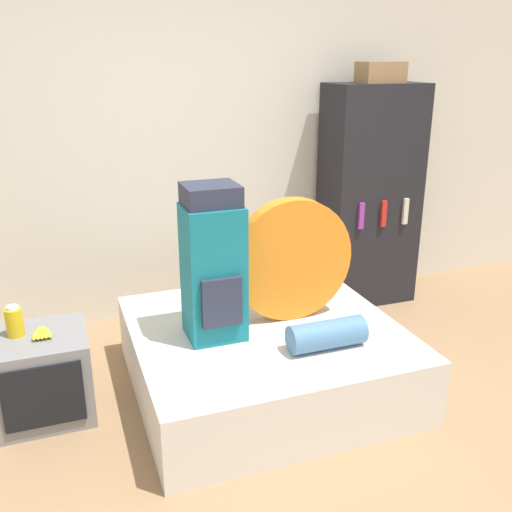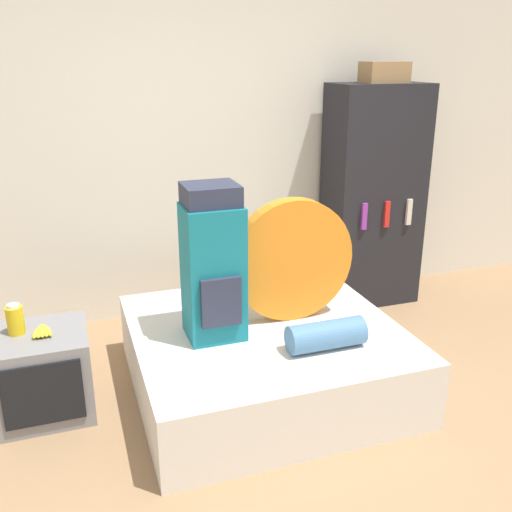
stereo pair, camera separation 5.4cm
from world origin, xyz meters
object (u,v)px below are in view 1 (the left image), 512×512
backpack (213,265)px  television (43,375)px  cardboard_box (381,72)px  canister (14,321)px  bookshelf (369,197)px  sleeping_roll (327,335)px  tent_bag (292,260)px

backpack → television: (-0.95, 0.15, -0.58)m
backpack → cardboard_box: 2.08m
television → cardboard_box: bearing=17.7°
backpack → canister: backpack is taller
television → bookshelf: bearing=18.4°
backpack → bookshelf: bearing=32.3°
television → bookshelf: size_ratio=0.29×
sleeping_roll → television: bearing=161.1°
canister → television: bearing=-25.8°
sleeping_roll → television: 1.59m
tent_bag → canister: 1.58m
canister → bookshelf: (2.63, 0.79, 0.30)m
cardboard_box → sleeping_roll: bearing=-128.3°
canister → bookshelf: size_ratio=0.10×
backpack → tent_bag: backpack is taller
canister → cardboard_box: (2.63, 0.75, 1.24)m
sleeping_roll → canister: size_ratio=2.50×
backpack → sleeping_roll: (0.53, -0.36, -0.35)m
sleeping_roll → canister: 1.69m
canister → tent_bag: bearing=-4.6°
tent_bag → sleeping_roll: (0.03, -0.43, -0.29)m
backpack → tent_bag: 0.51m
canister → cardboard_box: 3.00m
backpack → television: 1.13m
canister → sleeping_roll: bearing=-19.4°
tent_bag → television: size_ratio=1.47×
bookshelf → television: bearing=-161.6°
sleeping_roll → television: sleeping_roll is taller
backpack → canister: 1.11m
television → cardboard_box: 3.07m
tent_bag → canister: (-1.57, 0.13, -0.20)m
sleeping_roll → bookshelf: bookshelf is taller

